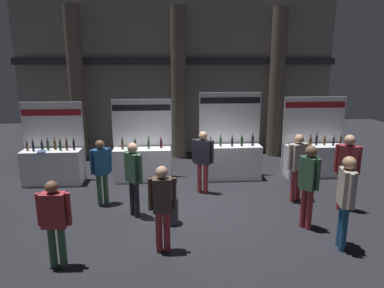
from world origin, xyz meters
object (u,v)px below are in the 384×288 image
visitor_0 (347,166)px  visitor_3 (309,180)px  exhibitor_booth_3 (315,157)px  visitor_7 (101,167)px  exhibitor_booth_0 (53,163)px  visitor_5 (203,157)px  visitor_1 (346,194)px  visitor_4 (297,161)px  visitor_8 (54,217)px  exhibitor_booth_2 (231,158)px  visitor_2 (134,173)px  visitor_6 (162,202)px  trash_bin (170,211)px  exhibitor_booth_1 (143,160)px

visitor_0 → visitor_3: bearing=-115.2°
exhibitor_booth_3 → visitor_7: (-6.14, -1.77, 0.37)m
exhibitor_booth_0 → visitor_5: exhibitor_booth_0 is taller
exhibitor_booth_0 → visitor_1: (6.55, -4.11, 0.49)m
visitor_4 → visitor_1: bearing=-113.0°
visitor_8 → visitor_4: bearing=28.4°
visitor_0 → visitor_3: 1.51m
exhibitor_booth_2 → visitor_8: size_ratio=1.63×
visitor_7 → visitor_5: bearing=-13.5°
visitor_3 → visitor_0: bearing=-94.5°
visitor_4 → visitor_8: size_ratio=1.10×
visitor_2 → visitor_0: bearing=49.6°
visitor_3 → visitor_6: 3.10m
exhibitor_booth_0 → trash_bin: exhibitor_booth_0 is taller
visitor_1 → visitor_5: (-2.32, 3.06, -0.09)m
exhibitor_booth_2 → visitor_4: size_ratio=1.48×
trash_bin → visitor_6: (-0.15, -1.14, 0.69)m
visitor_8 → visitor_7: bearing=85.5°
exhibitor_booth_1 → visitor_3: (3.65, -3.38, 0.48)m
exhibitor_booth_2 → exhibitor_booth_3: size_ratio=1.06×
trash_bin → visitor_5: visitor_5 is taller
exhibitor_booth_1 → visitor_6: bearing=-81.3°
visitor_6 → visitor_8: size_ratio=1.06×
visitor_3 → visitor_6: size_ratio=1.09×
visitor_5 → visitor_7: (-2.54, -0.59, -0.04)m
exhibitor_booth_0 → visitor_0: (7.46, -2.41, 0.50)m
visitor_7 → visitor_4: bearing=-28.1°
visitor_2 → visitor_4: (3.99, 0.61, 0.02)m
visitor_0 → visitor_8: bearing=-131.1°
visitor_2 → visitor_7: visitor_2 is taller
exhibitor_booth_3 → visitor_8: bearing=-145.2°
visitor_5 → visitor_8: bearing=71.2°
visitor_1 → visitor_2: bearing=78.4°
visitor_2 → visitor_6: (0.66, -1.57, -0.04)m
trash_bin → exhibitor_booth_3: bearing=33.3°
exhibitor_booth_1 → trash_bin: (0.78, -2.95, -0.30)m
visitor_1 → visitor_3: (-0.35, 0.86, -0.02)m
exhibitor_booth_3 → visitor_5: exhibitor_booth_3 is taller
visitor_7 → visitor_6: bearing=-83.6°
visitor_0 → visitor_4: size_ratio=1.06×
visitor_2 → visitor_7: size_ratio=1.06×
visitor_3 → visitor_5: size_ratio=1.07×
visitor_3 → visitor_5: visitor_3 is taller
trash_bin → visitor_2: bearing=151.6°
exhibitor_booth_1 → visitor_7: (-0.87, -1.77, 0.37)m
visitor_2 → visitor_5: visitor_2 is taller
exhibitor_booth_2 → visitor_8: (-3.81, -4.44, 0.30)m
visitor_3 → visitor_7: visitor_3 is taller
exhibitor_booth_1 → trash_bin: bearing=-75.3°
exhibitor_booth_0 → exhibitor_booth_2: size_ratio=0.91×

